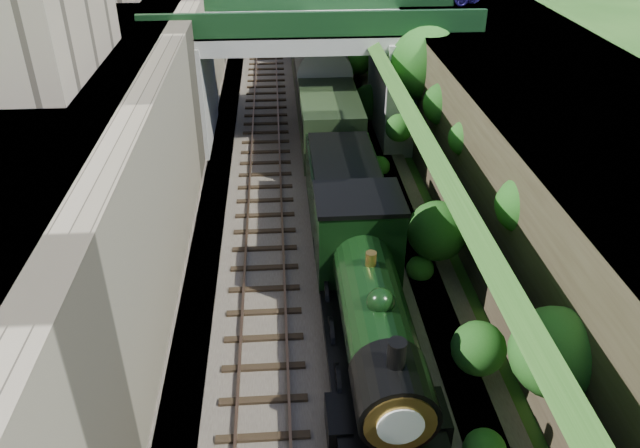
# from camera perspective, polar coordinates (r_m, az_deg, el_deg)

# --- Properties ---
(trackbed) EXTENTS (10.00, 90.00, 0.20)m
(trackbed) POSITION_cam_1_polar(r_m,az_deg,el_deg) (31.01, -1.29, 5.33)
(trackbed) COLOR #473F38
(trackbed) RESTS_ON ground
(retaining_wall) EXTENTS (1.00, 90.00, 7.00)m
(retaining_wall) POSITION_cam_1_polar(r_m,az_deg,el_deg) (29.97, -12.12, 10.77)
(retaining_wall) COLOR #756B56
(retaining_wall) RESTS_ON ground
(street_plateau_left) EXTENTS (6.00, 90.00, 7.00)m
(street_plateau_left) POSITION_cam_1_polar(r_m,az_deg,el_deg) (30.66, -18.70, 10.28)
(street_plateau_left) COLOR #262628
(street_plateau_left) RESTS_ON ground
(street_plateau_right) EXTENTS (8.00, 90.00, 6.25)m
(street_plateau_right) POSITION_cam_1_polar(r_m,az_deg,el_deg) (31.70, 16.37, 10.59)
(street_plateau_right) COLOR #262628
(street_plateau_right) RESTS_ON ground
(embankment_slope) EXTENTS (4.37, 90.00, 6.36)m
(embankment_slope) POSITION_cam_1_polar(r_m,az_deg,el_deg) (29.64, 8.50, 9.23)
(embankment_slope) COLOR #1E4714
(embankment_slope) RESTS_ON ground
(track_left) EXTENTS (2.50, 90.00, 0.20)m
(track_left) POSITION_cam_1_polar(r_m,az_deg,el_deg) (30.93, -5.01, 5.44)
(track_left) COLOR black
(track_left) RESTS_ON trackbed
(track_right) EXTENTS (2.50, 90.00, 0.20)m
(track_right) POSITION_cam_1_polar(r_m,az_deg,el_deg) (31.02, 0.93, 5.64)
(track_right) COLOR black
(track_right) RESTS_ON trackbed
(road_bridge) EXTENTS (16.00, 6.40, 7.25)m
(road_bridge) POSITION_cam_1_polar(r_m,az_deg,el_deg) (33.38, -0.07, 14.53)
(road_bridge) COLOR gray
(road_bridge) RESTS_ON ground
(building_near) EXTENTS (4.00, 8.00, 4.00)m
(building_near) POSITION_cam_1_polar(r_m,az_deg,el_deg) (23.86, -25.33, 17.33)
(building_near) COLOR gray
(building_near) RESTS_ON street_plateau_left
(tree) EXTENTS (3.60, 3.80, 6.60)m
(tree) POSITION_cam_1_polar(r_m,az_deg,el_deg) (31.43, 9.65, 14.16)
(tree) COLOR black
(tree) RESTS_ON ground
(locomotive) EXTENTS (3.10, 10.23, 3.83)m
(locomotive) POSITION_cam_1_polar(r_m,az_deg,el_deg) (18.67, 4.55, -7.54)
(locomotive) COLOR black
(locomotive) RESTS_ON trackbed
(tender) EXTENTS (2.70, 6.00, 3.05)m
(tender) POSITION_cam_1_polar(r_m,az_deg,el_deg) (24.93, 2.17, 2.49)
(tender) COLOR black
(tender) RESTS_ON trackbed
(coach_front) EXTENTS (2.90, 18.00, 3.70)m
(coach_front) POSITION_cam_1_polar(r_m,az_deg,el_deg) (36.33, 0.07, 12.55)
(coach_front) COLOR black
(coach_front) RESTS_ON trackbed
(coach_middle) EXTENTS (2.90, 18.00, 3.70)m
(coach_middle) POSITION_cam_1_polar(r_m,az_deg,el_deg) (54.47, -1.44, 18.75)
(coach_middle) COLOR black
(coach_middle) RESTS_ON trackbed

